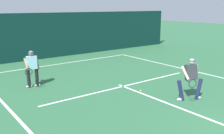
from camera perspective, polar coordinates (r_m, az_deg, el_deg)
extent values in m
cube|color=white|center=(15.57, -10.76, 0.80)|extent=(9.24, 0.10, 0.01)
cube|color=white|center=(10.98, 2.49, -4.30)|extent=(7.54, 0.10, 0.01)
cube|color=white|center=(9.06, 14.46, -8.67)|extent=(0.10, 6.40, 0.01)
cylinder|color=#1E234C|center=(9.94, 18.72, -4.63)|extent=(0.30, 0.23, 0.78)
cylinder|color=#1E234C|center=(9.58, 15.02, -5.05)|extent=(0.35, 0.25, 0.78)
ellipsoid|color=white|center=(10.05, 18.57, -6.48)|extent=(0.28, 0.20, 0.09)
ellipsoid|color=white|center=(9.69, 14.90, -6.96)|extent=(0.28, 0.20, 0.09)
cube|color=#2D3338|center=(9.57, 17.17, -1.09)|extent=(0.49, 0.45, 0.57)
cylinder|color=beige|center=(9.70, 18.29, -1.15)|extent=(0.15, 0.13, 0.60)
cylinder|color=beige|center=(9.47, 16.01, -1.33)|extent=(0.29, 0.52, 0.43)
sphere|color=beige|center=(9.49, 17.33, 1.19)|extent=(0.21, 0.21, 0.21)
cylinder|color=#19478C|center=(9.48, 17.35, 1.40)|extent=(0.29, 0.29, 0.04)
cylinder|color=black|center=(9.29, 16.41, -2.96)|extent=(0.13, 0.25, 0.03)
torus|color=black|center=(9.01, 17.49, -3.54)|extent=(0.28, 0.14, 0.29)
cylinder|color=black|center=(11.35, -16.36, -2.22)|extent=(0.16, 0.16, 0.78)
cylinder|color=black|center=(11.28, -18.05, -2.44)|extent=(0.17, 0.16, 0.78)
ellipsoid|color=white|center=(11.45, -16.25, -3.88)|extent=(0.27, 0.14, 0.09)
ellipsoid|color=white|center=(11.38, -17.92, -4.11)|extent=(0.27, 0.14, 0.09)
cube|color=#8CCCE0|center=(11.16, -17.44, 0.96)|extent=(0.43, 0.27, 0.55)
cylinder|color=#9E704C|center=(11.22, -16.32, 0.96)|extent=(0.18, 0.11, 0.60)
cylinder|color=#9E704C|center=(11.12, -18.55, 0.70)|extent=(0.16, 0.56, 0.41)
sphere|color=#9E704C|center=(11.09, -17.58, 2.94)|extent=(0.21, 0.21, 0.21)
cylinder|color=#19478C|center=(11.08, -17.59, 3.13)|extent=(0.25, 0.25, 0.04)
cylinder|color=black|center=(10.92, -18.44, -0.65)|extent=(0.06, 0.26, 0.03)
torus|color=black|center=(10.59, -18.05, -1.04)|extent=(0.29, 0.06, 0.29)
sphere|color=#D1E033|center=(10.40, 6.37, -5.23)|extent=(0.07, 0.07, 0.07)
cube|color=#0A2C27|center=(17.20, -14.10, 6.76)|extent=(21.18, 0.12, 2.93)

